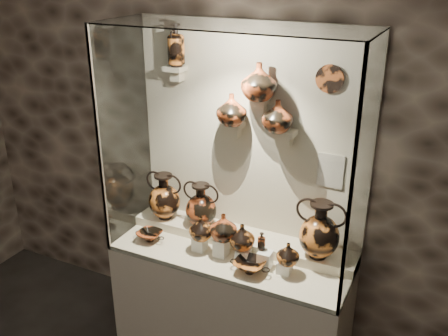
% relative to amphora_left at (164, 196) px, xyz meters
% --- Properties ---
extents(wall_back, '(5.00, 0.02, 3.20)m').
position_rel_amphora_left_xyz_m(wall_back, '(0.63, 0.18, 0.52)').
color(wall_back, black).
rests_on(wall_back, ground).
extents(plinth, '(1.70, 0.60, 0.80)m').
position_rel_amphora_left_xyz_m(plinth, '(0.63, -0.14, -0.68)').
color(plinth, '#BDB398').
rests_on(plinth, floor).
extents(front_tier, '(1.68, 0.58, 0.03)m').
position_rel_amphora_left_xyz_m(front_tier, '(0.63, -0.14, -0.27)').
color(front_tier, beige).
rests_on(front_tier, plinth).
extents(rear_tier, '(1.70, 0.25, 0.10)m').
position_rel_amphora_left_xyz_m(rear_tier, '(0.63, 0.03, -0.23)').
color(rear_tier, beige).
rests_on(rear_tier, plinth).
extents(back_panel, '(1.70, 0.03, 1.60)m').
position_rel_amphora_left_xyz_m(back_panel, '(0.63, 0.17, 0.52)').
color(back_panel, '#BDB398').
rests_on(back_panel, plinth).
extents(glass_front, '(1.70, 0.01, 1.60)m').
position_rel_amphora_left_xyz_m(glass_front, '(0.63, -0.44, 0.52)').
color(glass_front, white).
rests_on(glass_front, plinth).
extents(glass_left, '(0.01, 0.60, 1.60)m').
position_rel_amphora_left_xyz_m(glass_left, '(-0.22, -0.14, 0.52)').
color(glass_left, white).
rests_on(glass_left, plinth).
extents(glass_right, '(0.01, 0.60, 1.60)m').
position_rel_amphora_left_xyz_m(glass_right, '(1.48, -0.14, 0.52)').
color(glass_right, white).
rests_on(glass_right, plinth).
extents(glass_top, '(1.70, 0.60, 0.01)m').
position_rel_amphora_left_xyz_m(glass_top, '(0.63, -0.14, 1.31)').
color(glass_top, white).
rests_on(glass_top, back_panel).
extents(frame_post_left, '(0.02, 0.02, 1.60)m').
position_rel_amphora_left_xyz_m(frame_post_left, '(-0.21, -0.43, 0.52)').
color(frame_post_left, gray).
rests_on(frame_post_left, plinth).
extents(frame_post_right, '(0.02, 0.02, 1.60)m').
position_rel_amphora_left_xyz_m(frame_post_right, '(1.47, -0.43, 0.52)').
color(frame_post_right, gray).
rests_on(frame_post_right, plinth).
extents(pedestal_a, '(0.09, 0.09, 0.10)m').
position_rel_amphora_left_xyz_m(pedestal_a, '(0.41, -0.19, -0.20)').
color(pedestal_a, silver).
rests_on(pedestal_a, front_tier).
extents(pedestal_b, '(0.09, 0.09, 0.13)m').
position_rel_amphora_left_xyz_m(pedestal_b, '(0.58, -0.19, -0.19)').
color(pedestal_b, silver).
rests_on(pedestal_b, front_tier).
extents(pedestal_c, '(0.09, 0.09, 0.09)m').
position_rel_amphora_left_xyz_m(pedestal_c, '(0.75, -0.19, -0.21)').
color(pedestal_c, silver).
rests_on(pedestal_c, front_tier).
extents(pedestal_d, '(0.09, 0.09, 0.12)m').
position_rel_amphora_left_xyz_m(pedestal_d, '(0.91, -0.19, -0.19)').
color(pedestal_d, silver).
rests_on(pedestal_d, front_tier).
extents(pedestal_e, '(0.09, 0.09, 0.08)m').
position_rel_amphora_left_xyz_m(pedestal_e, '(1.05, -0.19, -0.21)').
color(pedestal_e, silver).
rests_on(pedestal_e, front_tier).
extents(bracket_ul, '(0.14, 0.12, 0.04)m').
position_rel_amphora_left_xyz_m(bracket_ul, '(0.08, 0.10, 0.97)').
color(bracket_ul, '#BDB398').
rests_on(bracket_ul, back_panel).
extents(bracket_ca, '(0.14, 0.12, 0.04)m').
position_rel_amphora_left_xyz_m(bracket_ca, '(0.53, 0.10, 0.62)').
color(bracket_ca, '#BDB398').
rests_on(bracket_ca, back_panel).
extents(bracket_cb, '(0.10, 0.12, 0.04)m').
position_rel_amphora_left_xyz_m(bracket_cb, '(0.73, 0.10, 0.82)').
color(bracket_cb, '#BDB398').
rests_on(bracket_cb, back_panel).
extents(bracket_cc, '(0.14, 0.12, 0.04)m').
position_rel_amphora_left_xyz_m(bracket_cc, '(0.91, 0.10, 0.62)').
color(bracket_cc, '#BDB398').
rests_on(bracket_cc, back_panel).
extents(amphora_left, '(0.35, 0.35, 0.37)m').
position_rel_amphora_left_xyz_m(amphora_left, '(0.00, 0.00, 0.00)').
color(amphora_left, '#CA6A26').
rests_on(amphora_left, rear_tier).
extents(amphora_mid, '(0.32, 0.32, 0.35)m').
position_rel_amphora_left_xyz_m(amphora_mid, '(0.32, 0.00, -0.01)').
color(amphora_mid, '#9F3F1C').
rests_on(amphora_mid, rear_tier).
extents(amphora_right, '(0.40, 0.40, 0.41)m').
position_rel_amphora_left_xyz_m(amphora_right, '(1.22, -0.02, 0.02)').
color(amphora_right, '#CA6A26').
rests_on(amphora_right, rear_tier).
extents(jug_a, '(0.20, 0.20, 0.18)m').
position_rel_amphora_left_xyz_m(jug_a, '(0.43, -0.21, -0.06)').
color(jug_a, '#CA6A26').
rests_on(jug_a, pedestal_a).
extents(jug_b, '(0.24, 0.24, 0.20)m').
position_rel_amphora_left_xyz_m(jug_b, '(0.60, -0.19, -0.02)').
color(jug_b, '#9F3F1C').
rests_on(jug_b, pedestal_b).
extents(jug_c, '(0.23, 0.23, 0.18)m').
position_rel_amphora_left_xyz_m(jug_c, '(0.73, -0.18, -0.07)').
color(jug_c, '#CA6A26').
rests_on(jug_c, pedestal_c).
extents(jug_e, '(0.16, 0.16, 0.16)m').
position_rel_amphora_left_xyz_m(jug_e, '(1.07, -0.21, -0.09)').
color(jug_e, '#CA6A26').
rests_on(jug_e, pedestal_e).
extents(lekythos_small, '(0.07, 0.07, 0.14)m').
position_rel_amphora_left_xyz_m(lekythos_small, '(0.87, -0.18, -0.06)').
color(lekythos_small, '#9F3F1C').
rests_on(lekythos_small, pedestal_d).
extents(kylix_left, '(0.28, 0.26, 0.09)m').
position_rel_amphora_left_xyz_m(kylix_left, '(0.02, -0.25, -0.21)').
color(kylix_left, '#9F3F1C').
rests_on(kylix_left, front_tier).
extents(kylix_right, '(0.33, 0.31, 0.11)m').
position_rel_amphora_left_xyz_m(kylix_right, '(0.84, -0.30, -0.20)').
color(kylix_right, '#CA6A26').
rests_on(kylix_right, front_tier).
extents(lekythos_tall, '(0.16, 0.16, 0.32)m').
position_rel_amphora_left_xyz_m(lekythos_tall, '(0.10, 0.08, 1.15)').
color(lekythos_tall, '#CA6A26').
rests_on(lekythos_tall, bracket_ul).
extents(ovoid_vase_a, '(0.22, 0.22, 0.22)m').
position_rel_amphora_left_xyz_m(ovoid_vase_a, '(0.54, 0.04, 0.74)').
color(ovoid_vase_a, '#9F3F1C').
rests_on(ovoid_vase_a, bracket_ca).
extents(ovoid_vase_b, '(0.28, 0.28, 0.24)m').
position_rel_amphora_left_xyz_m(ovoid_vase_b, '(0.74, 0.03, 0.96)').
color(ovoid_vase_b, '#9F3F1C').
rests_on(ovoid_vase_b, bracket_cb).
extents(ovoid_vase_c, '(0.26, 0.26, 0.21)m').
position_rel_amphora_left_xyz_m(ovoid_vase_c, '(0.87, 0.04, 0.74)').
color(ovoid_vase_c, '#9F3F1C').
rests_on(ovoid_vase_c, bracket_cc).
extents(wall_plate, '(0.18, 0.02, 0.18)m').
position_rel_amphora_left_xyz_m(wall_plate, '(1.16, 0.14, 0.99)').
color(wall_plate, '#B25323').
rests_on(wall_plate, back_panel).
extents(info_placard, '(0.18, 0.01, 0.23)m').
position_rel_amphora_left_xyz_m(info_placard, '(1.22, 0.15, 0.38)').
color(info_placard, beige).
rests_on(info_placard, back_panel).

